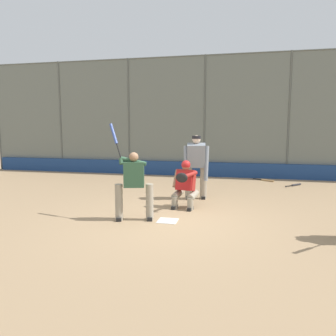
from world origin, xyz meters
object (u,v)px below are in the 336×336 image
batter_at_plate (134,183)px  catcher_behind_plate (185,184)px  spare_bat_near_backstop (295,185)px  spare_bat_by_padding (266,180)px  umpire_home (196,165)px

batter_at_plate → catcher_behind_plate: (-0.92, -1.31, -0.20)m
batter_at_plate → catcher_behind_plate: 1.61m
spare_bat_near_backstop → spare_bat_by_padding: (0.92, -0.81, 0.00)m
catcher_behind_plate → umpire_home: (-0.13, -1.11, 0.35)m
spare_bat_by_padding → spare_bat_near_backstop: bearing=-9.1°
spare_bat_near_backstop → spare_bat_by_padding: bearing=92.0°
spare_bat_near_backstop → spare_bat_by_padding: 1.23m
catcher_behind_plate → umpire_home: 1.17m
batter_at_plate → spare_bat_by_padding: bearing=-133.0°
batter_at_plate → spare_bat_near_backstop: (-4.15, -5.25, -0.80)m
catcher_behind_plate → umpire_home: umpire_home is taller
batter_at_plate → spare_bat_near_backstop: 6.74m
catcher_behind_plate → umpire_home: bearing=-87.1°
umpire_home → spare_bat_by_padding: 4.35m
spare_bat_near_backstop → umpire_home: bearing=175.8°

